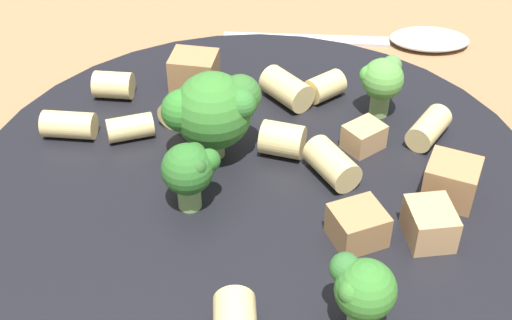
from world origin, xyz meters
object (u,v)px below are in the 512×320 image
at_px(rigatoni_3, 332,167).
at_px(chicken_chunk_2, 194,70).
at_px(broccoli_floret_2, 381,80).
at_px(rigatoni_1, 235,320).
at_px(broccoli_floret_0, 190,170).
at_px(rigatoni_9, 283,140).
at_px(spoon, 397,39).
at_px(rigatoni_8, 69,125).
at_px(rigatoni_2, 287,89).
at_px(rigatoni_4, 130,128).
at_px(chicken_chunk_4, 430,224).
at_px(chicken_chunk_1, 358,226).
at_px(rigatoni_7, 325,87).
at_px(broccoli_floret_3, 362,290).
at_px(broccoli_floret_1, 214,109).
at_px(rigatoni_5, 113,85).
at_px(rigatoni_0, 429,128).
at_px(chicken_chunk_0, 451,181).
at_px(chicken_chunk_3, 364,137).
at_px(pasta_bowl, 256,199).
at_px(rigatoni_6, 180,108).

bearing_deg(rigatoni_3, chicken_chunk_2, 131.45).
distance_m(broccoli_floret_2, rigatoni_1, 0.17).
distance_m(broccoli_floret_0, rigatoni_9, 0.06).
bearing_deg(chicken_chunk_2, spoon, 40.13).
bearing_deg(spoon, rigatoni_8, -140.10).
bearing_deg(rigatoni_2, rigatoni_4, -156.69).
xyz_separation_m(rigatoni_8, chicken_chunk_4, (0.18, -0.07, 0.00)).
bearing_deg(broccoli_floret_0, chicken_chunk_1, -15.56).
distance_m(broccoli_floret_0, chicken_chunk_1, 0.08).
bearing_deg(rigatoni_3, rigatoni_7, 89.49).
bearing_deg(broccoli_floret_3, broccoli_floret_1, 120.23).
xyz_separation_m(rigatoni_1, rigatoni_5, (-0.08, 0.17, -0.00)).
xyz_separation_m(rigatoni_3, rigatoni_7, (0.00, 0.07, -0.00)).
xyz_separation_m(rigatoni_3, spoon, (0.06, 0.20, -0.04)).
bearing_deg(rigatoni_4, rigatoni_0, 0.54).
xyz_separation_m(rigatoni_2, chicken_chunk_0, (0.08, -0.08, 0.00)).
height_order(rigatoni_0, rigatoni_7, same).
bearing_deg(chicken_chunk_3, rigatoni_7, 110.66).
relative_size(chicken_chunk_1, chicken_chunk_2, 0.86).
relative_size(broccoli_floret_2, rigatoni_9, 1.58).
height_order(rigatoni_0, spoon, rigatoni_0).
height_order(broccoli_floret_1, chicken_chunk_4, broccoli_floret_1).
distance_m(broccoli_floret_3, rigatoni_1, 0.05).
distance_m(broccoli_floret_1, chicken_chunk_4, 0.12).
bearing_deg(rigatoni_1, chicken_chunk_3, 62.91).
height_order(rigatoni_3, rigatoni_4, rigatoni_3).
xyz_separation_m(broccoli_floret_3, rigatoni_5, (-0.13, 0.16, -0.01)).
xyz_separation_m(rigatoni_9, chicken_chunk_1, (0.03, -0.06, -0.00)).
xyz_separation_m(broccoli_floret_1, chicken_chunk_1, (0.07, -0.06, -0.02)).
height_order(pasta_bowl, rigatoni_3, rigatoni_3).
bearing_deg(spoon, broccoli_floret_3, -101.52).
bearing_deg(chicken_chunk_4, rigatoni_7, 109.58).
height_order(chicken_chunk_1, chicken_chunk_3, chicken_chunk_1).
height_order(rigatoni_6, rigatoni_8, rigatoni_6).
distance_m(rigatoni_1, spoon, 0.32).
bearing_deg(rigatoni_0, broccoli_floret_1, -172.23).
bearing_deg(rigatoni_2, chicken_chunk_4, -60.21).
relative_size(rigatoni_1, rigatoni_9, 0.97).
distance_m(broccoli_floret_3, spoon, 0.31).
bearing_deg(rigatoni_5, rigatoni_1, -65.38).
height_order(broccoli_floret_3, rigatoni_6, broccoli_floret_3).
relative_size(rigatoni_0, chicken_chunk_3, 1.46).
bearing_deg(rigatoni_7, rigatoni_2, -168.95).
distance_m(rigatoni_1, rigatoni_5, 0.19).
bearing_deg(rigatoni_1, chicken_chunk_1, 45.67).
relative_size(rigatoni_5, chicken_chunk_2, 0.83).
xyz_separation_m(broccoli_floret_2, rigatoni_2, (-0.05, 0.01, -0.01)).
bearing_deg(rigatoni_3, chicken_chunk_3, 55.49).
height_order(pasta_bowl, broccoli_floret_1, broccoli_floret_1).
xyz_separation_m(broccoli_floret_1, spoon, (0.12, 0.18, -0.06)).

